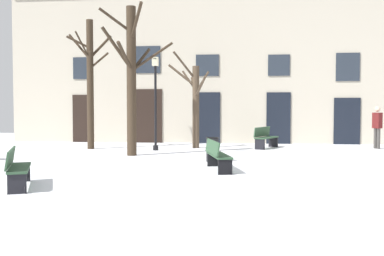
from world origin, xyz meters
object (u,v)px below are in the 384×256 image
tree_foreground (90,80)px  bench_back_to_back_left (217,155)px  litter_bin (212,149)px  bench_near_lamp (265,137)px  tree_center (195,102)px  person_by_shop_door (377,125)px  bench_by_litter_bin (17,167)px  streetlamp (155,93)px  tree_left_of_center (131,76)px

tree_foreground → bench_back_to_back_left: tree_foreground is taller
litter_bin → bench_near_lamp: bench_near_lamp is taller
tree_foreground → litter_bin: (5.44, -3.93, -2.53)m
tree_center → person_by_shop_door: tree_center is taller
litter_bin → bench_by_litter_bin: (-4.01, -5.13, 0.05)m
tree_center → streetlamp: tree_center is taller
tree_center → tree_foreground: tree_foreground is taller
tree_left_of_center → bench_near_lamp: 6.61m
tree_foreground → person_by_shop_door: size_ratio=3.00×
tree_foreground → bench_by_litter_bin: (1.43, -9.06, -2.48)m
tree_center → bench_near_lamp: 3.42m
litter_bin → bench_back_to_back_left: bench_back_to_back_left is taller
tree_left_of_center → person_by_shop_door: tree_left_of_center is taller
tree_foreground → person_by_shop_door: 12.40m
tree_center → litter_bin: size_ratio=5.23×
tree_center → tree_left_of_center: bearing=-121.2°
tree_foreground → litter_bin: size_ratio=6.88×
bench_back_to_back_left → person_by_shop_door: bearing=-55.3°
bench_near_lamp → litter_bin: bearing=-175.6°
bench_back_to_back_left → tree_left_of_center: bearing=29.7°
litter_bin → bench_by_litter_bin: 6.51m
tree_left_of_center → litter_bin: 4.24m
bench_near_lamp → bench_back_to_back_left: bearing=-168.0°
tree_center → streetlamp: bearing=-141.0°
bench_by_litter_bin → person_by_shop_door: person_by_shop_door is taller
tree_center → litter_bin: bearing=-77.7°
streetlamp → litter_bin: 4.85m
bench_near_lamp → person_by_shop_door: person_by_shop_door is taller
litter_bin → bench_near_lamp: (1.99, 5.02, 0.07)m
tree_center → tree_left_of_center: 3.97m
bench_near_lamp → tree_foreground: bearing=124.3°
bench_back_to_back_left → bench_near_lamp: bench_near_lamp is taller
tree_center → bench_back_to_back_left: 7.11m
tree_left_of_center → tree_foreground: size_ratio=0.99×
tree_left_of_center → bench_back_to_back_left: 5.41m
tree_left_of_center → tree_foreground: 3.38m
litter_bin → streetlamp: bearing=125.5°
tree_left_of_center → tree_foreground: (-2.38, 2.41, 0.02)m
litter_bin → person_by_shop_door: size_ratio=0.44×
streetlamp → bench_by_litter_bin: bearing=-99.4°
litter_bin → bench_near_lamp: bearing=68.4°
streetlamp → person_by_shop_door: bearing=10.5°
litter_bin → bench_back_to_back_left: (0.25, -1.98, 0.04)m
tree_left_of_center → bench_by_litter_bin: tree_left_of_center is taller
bench_by_litter_bin → tree_foreground: bearing=-14.7°
tree_left_of_center → person_by_shop_door: size_ratio=2.99×
streetlamp → litter_bin: size_ratio=4.90×
bench_back_to_back_left → person_by_shop_door: size_ratio=1.03×
bench_by_litter_bin → bench_near_lamp: bench_near_lamp is taller
litter_bin → tree_foreground: bearing=144.1°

